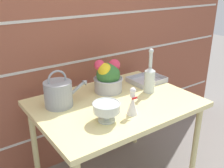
# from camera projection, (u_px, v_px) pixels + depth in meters

# --- Properties ---
(brick_wall) EXTENTS (3.60, 0.08, 2.20)m
(brick_wall) POSITION_uv_depth(u_px,v_px,m) (78.00, 39.00, 2.14)
(brick_wall) COLOR brown
(brick_wall) RESTS_ON ground_plane
(patio_table) EXTENTS (1.14, 0.83, 0.74)m
(patio_table) POSITION_uv_depth(u_px,v_px,m) (115.00, 110.00, 1.90)
(patio_table) COLOR beige
(patio_table) RESTS_ON ground_plane
(watering_can) EXTENTS (0.34, 0.19, 0.26)m
(watering_can) POSITION_uv_depth(u_px,v_px,m) (59.00, 93.00, 1.77)
(watering_can) COLOR #93999E
(watering_can) RESTS_ON patio_table
(crystal_pedestal_bowl) EXTENTS (0.17, 0.17, 0.12)m
(crystal_pedestal_bowl) POSITION_uv_depth(u_px,v_px,m) (106.00, 109.00, 1.59)
(crystal_pedestal_bowl) COLOR silver
(crystal_pedestal_bowl) RESTS_ON patio_table
(flower_planter) EXTENTS (0.23, 0.23, 0.26)m
(flower_planter) POSITION_uv_depth(u_px,v_px,m) (108.00, 77.00, 2.00)
(flower_planter) COLOR #ADADB2
(flower_planter) RESTS_ON patio_table
(glass_decanter) EXTENTS (0.08, 0.08, 0.34)m
(glass_decanter) POSITION_uv_depth(u_px,v_px,m) (150.00, 78.00, 1.99)
(glass_decanter) COLOR silver
(glass_decanter) RESTS_ON patio_table
(figurine_vase) EXTENTS (0.07, 0.07, 0.19)m
(figurine_vase) POSITION_uv_depth(u_px,v_px,m) (133.00, 103.00, 1.67)
(figurine_vase) COLOR white
(figurine_vase) RESTS_ON patio_table
(wire_tray) EXTENTS (0.29, 0.23, 0.04)m
(wire_tray) POSITION_uv_depth(u_px,v_px,m) (147.00, 80.00, 2.22)
(wire_tray) COLOR #B7B7BC
(wire_tray) RESTS_ON patio_table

